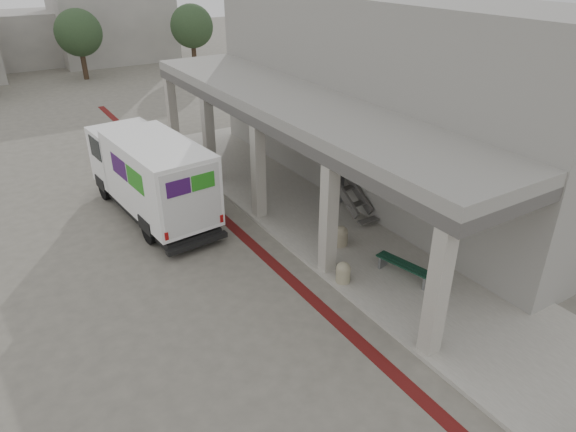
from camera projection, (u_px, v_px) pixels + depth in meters
ground at (273, 304)px, 13.56m from camera, size 120.00×120.00×0.00m
bike_lane_stripe at (268, 259)px, 15.53m from camera, size 0.35×40.00×0.01m
sidewalk at (388, 259)px, 15.41m from camera, size 4.40×28.00×0.12m
transit_building at (371, 103)px, 18.58m from camera, size 7.60×17.00×7.00m
tree_mid at (78, 33)px, 35.61m from camera, size 3.20×3.20×4.80m
tree_right at (192, 26)px, 38.61m from camera, size 3.20×3.20×4.80m
fedex_truck at (150, 174)px, 17.48m from camera, size 2.66×6.90×2.88m
bench at (405, 268)px, 14.35m from camera, size 0.75×1.80×0.41m
bollard_near at (343, 272)px, 14.15m from camera, size 0.40×0.40×0.61m
bollard_far at (341, 236)px, 15.90m from camera, size 0.44×0.44×0.66m
utility_cabinet at (335, 187)px, 18.66m from camera, size 0.57×0.70×1.05m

